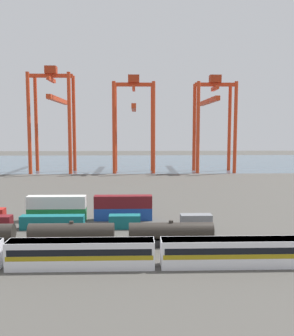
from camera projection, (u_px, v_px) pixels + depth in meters
ground_plane at (112, 193)px, 111.90m from camera, size 420.00×420.00×0.00m
harbour_water at (123, 162)px, 213.87m from camera, size 400.00×110.00×0.01m
passenger_train at (81, 253)px, 52.03m from camera, size 62.44×3.14×3.90m
freight_tank_row at (72, 235)px, 61.51m from camera, size 46.29×2.74×4.20m
shipping_container_2 at (53, 222)px, 72.39m from camera, size 12.10×2.44×2.60m
shipping_container_3 at (125, 222)px, 72.82m from camera, size 6.04×2.44×2.60m
shipping_container_4 at (196, 221)px, 73.25m from camera, size 6.04×2.44×2.60m
shipping_container_8 at (57, 214)px, 78.98m from camera, size 12.10×2.44×2.60m
shipping_container_9 at (57, 202)px, 78.71m from camera, size 12.10×2.44×2.60m
shipping_container_10 at (123, 214)px, 79.41m from camera, size 12.10×2.44×2.60m
shipping_container_11 at (123, 202)px, 79.13m from camera, size 12.10×2.44×2.60m
gantry_crane_west at (54, 109)px, 166.38m from camera, size 18.46×42.25×45.53m
gantry_crane_central at (134, 114)px, 167.07m from camera, size 18.29×36.78×41.95m
gantry_crane_east at (213, 112)px, 168.91m from camera, size 17.62×41.96×42.07m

